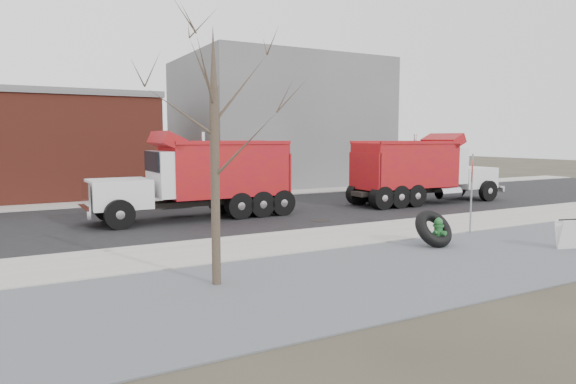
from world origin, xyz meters
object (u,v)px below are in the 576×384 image
truck_tire (434,229)px  sandwich_board (568,234)px  stop_sign (472,179)px  dump_truck_red_a (421,168)px  dump_truck_red_b (202,175)px  fire_hydrant (438,233)px

truck_tire → sandwich_board: (2.86, -2.03, -0.07)m
stop_sign → dump_truck_red_a: size_ratio=0.32×
dump_truck_red_a → dump_truck_red_b: dump_truck_red_b is taller
dump_truck_red_a → dump_truck_red_b: (-10.19, 0.61, 0.02)m
dump_truck_red_b → fire_hydrant: bearing=115.7°
dump_truck_red_b → sandwich_board: bearing=123.3°
fire_hydrant → sandwich_board: (2.76, -1.95, 0.06)m
fire_hydrant → dump_truck_red_b: (-4.00, 7.91, 1.25)m
fire_hydrant → stop_sign: stop_sign is taller
sandwich_board → dump_truck_red_b: size_ratio=0.11×
fire_hydrant → dump_truck_red_a: dump_truck_red_a is taller
fire_hydrant → dump_truck_red_b: dump_truck_red_b is taller
dump_truck_red_b → truck_tire: bearing=115.3°
fire_hydrant → dump_truck_red_b: size_ratio=0.11×
truck_tire → fire_hydrant: bearing=-39.3°
fire_hydrant → sandwich_board: 3.38m
sandwich_board → dump_truck_red_b: 12.01m
stop_sign → sandwich_board: 3.20m
stop_sign → sandwich_board: stop_sign is taller
sandwich_board → fire_hydrant: bearing=161.9°
truck_tire → stop_sign: (2.41, 0.87, 1.21)m
dump_truck_red_a → stop_sign: bearing=-120.3°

